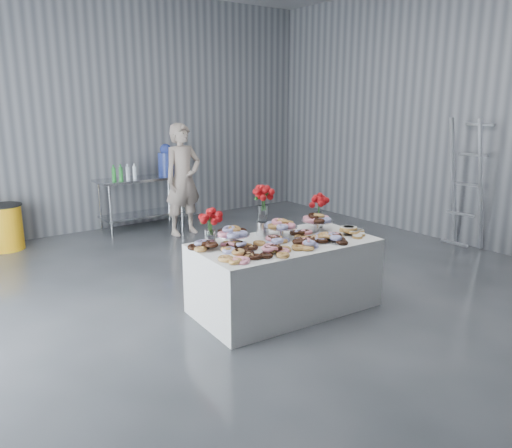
{
  "coord_description": "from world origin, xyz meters",
  "views": [
    {
      "loc": [
        -3.07,
        -3.96,
        2.19
      ],
      "look_at": [
        0.0,
        0.23,
        0.9
      ],
      "focal_mm": 35.0,
      "sensor_mm": 36.0,
      "label": 1
    }
  ],
  "objects_px": {
    "display_table": "(285,275)",
    "water_jug": "(166,161)",
    "prep_table": "(141,194)",
    "trash_barrel": "(5,227)",
    "stepladder": "(467,184)",
    "person": "(183,180)"
  },
  "relations": [
    {
      "from": "stepladder",
      "to": "prep_table",
      "type": "bearing_deg",
      "value": 130.06
    },
    {
      "from": "display_table",
      "to": "person",
      "type": "distance_m",
      "value": 3.53
    },
    {
      "from": "display_table",
      "to": "person",
      "type": "bearing_deg",
      "value": 79.42
    },
    {
      "from": "prep_table",
      "to": "trash_barrel",
      "type": "bearing_deg",
      "value": -180.0
    },
    {
      "from": "display_table",
      "to": "stepladder",
      "type": "height_order",
      "value": "stepladder"
    },
    {
      "from": "prep_table",
      "to": "trash_barrel",
      "type": "height_order",
      "value": "prep_table"
    },
    {
      "from": "person",
      "to": "trash_barrel",
      "type": "relative_size",
      "value": 2.67
    },
    {
      "from": "prep_table",
      "to": "water_jug",
      "type": "xyz_separation_m",
      "value": [
        0.5,
        -0.0,
        0.53
      ]
    },
    {
      "from": "stepladder",
      "to": "water_jug",
      "type": "bearing_deg",
      "value": 125.63
    },
    {
      "from": "display_table",
      "to": "water_jug",
      "type": "distance_m",
      "value": 4.31
    },
    {
      "from": "prep_table",
      "to": "stepladder",
      "type": "height_order",
      "value": "stepladder"
    },
    {
      "from": "prep_table",
      "to": "stepladder",
      "type": "relative_size",
      "value": 0.76
    },
    {
      "from": "prep_table",
      "to": "stepladder",
      "type": "distance_m",
      "value": 5.27
    },
    {
      "from": "prep_table",
      "to": "water_jug",
      "type": "height_order",
      "value": "water_jug"
    },
    {
      "from": "water_jug",
      "to": "stepladder",
      "type": "xyz_separation_m",
      "value": [
        2.89,
        -4.03,
        -0.16
      ]
    },
    {
      "from": "person",
      "to": "display_table",
      "type": "bearing_deg",
      "value": -106.03
    },
    {
      "from": "person",
      "to": "water_jug",
      "type": "bearing_deg",
      "value": 79.03
    },
    {
      "from": "prep_table",
      "to": "display_table",
      "type": "bearing_deg",
      "value": -92.92
    },
    {
      "from": "water_jug",
      "to": "display_table",
      "type": "bearing_deg",
      "value": -99.68
    },
    {
      "from": "display_table",
      "to": "prep_table",
      "type": "bearing_deg",
      "value": 87.08
    },
    {
      "from": "display_table",
      "to": "person",
      "type": "height_order",
      "value": "person"
    },
    {
      "from": "person",
      "to": "stepladder",
      "type": "distance_m",
      "value": 4.41
    }
  ]
}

